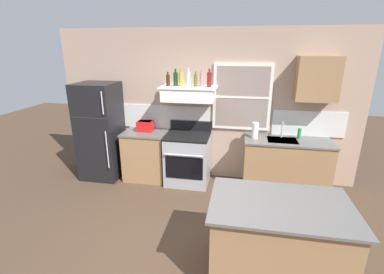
% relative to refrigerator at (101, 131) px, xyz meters
% --- Properties ---
extents(ground_plane, '(16.00, 16.00, 0.00)m').
position_rel_refrigerator_xyz_m(ground_plane, '(1.90, -1.84, -0.89)').
color(ground_plane, '#4C3828').
extents(back_wall, '(5.40, 0.11, 2.70)m').
position_rel_refrigerator_xyz_m(back_wall, '(1.93, 0.39, 0.46)').
color(back_wall, tan).
rests_on(back_wall, ground_plane).
extents(refrigerator, '(0.70, 0.72, 1.78)m').
position_rel_refrigerator_xyz_m(refrigerator, '(0.00, 0.00, 0.00)').
color(refrigerator, black).
rests_on(refrigerator, ground_plane).
extents(counter_left_of_stove, '(0.79, 0.63, 0.91)m').
position_rel_refrigerator_xyz_m(counter_left_of_stove, '(0.85, 0.06, -0.43)').
color(counter_left_of_stove, '#9E754C').
rests_on(counter_left_of_stove, ground_plane).
extents(toaster, '(0.30, 0.20, 0.19)m').
position_rel_refrigerator_xyz_m(toaster, '(0.84, 0.11, 0.12)').
color(toaster, red).
rests_on(toaster, counter_left_of_stove).
extents(stove_range, '(0.76, 0.69, 1.09)m').
position_rel_refrigerator_xyz_m(stove_range, '(1.65, 0.02, -0.42)').
color(stove_range, '#9EA0A5').
rests_on(stove_range, ground_plane).
extents(range_hood_shelf, '(0.96, 0.52, 0.24)m').
position_rel_refrigerator_xyz_m(range_hood_shelf, '(1.65, 0.12, 0.73)').
color(range_hood_shelf, white).
extents(bottle_brown_stout, '(0.06, 0.06, 0.24)m').
position_rel_refrigerator_xyz_m(bottle_brown_stout, '(1.29, 0.11, 0.95)').
color(bottle_brown_stout, '#381E0F').
rests_on(bottle_brown_stout, range_hood_shelf).
extents(bottle_dark_green_wine, '(0.07, 0.07, 0.28)m').
position_rel_refrigerator_xyz_m(bottle_dark_green_wine, '(1.42, 0.13, 0.97)').
color(bottle_dark_green_wine, '#143819').
rests_on(bottle_dark_green_wine, range_hood_shelf).
extents(bottle_champagne_gold_foil, '(0.08, 0.08, 0.29)m').
position_rel_refrigerator_xyz_m(bottle_champagne_gold_foil, '(1.53, 0.09, 0.98)').
color(bottle_champagne_gold_foil, '#B29333').
rests_on(bottle_champagne_gold_foil, range_hood_shelf).
extents(bottle_clear_tall, '(0.06, 0.06, 0.31)m').
position_rel_refrigerator_xyz_m(bottle_clear_tall, '(1.66, 0.08, 0.99)').
color(bottle_clear_tall, silver).
rests_on(bottle_clear_tall, range_hood_shelf).
extents(bottle_olive_oil_square, '(0.06, 0.06, 0.25)m').
position_rel_refrigerator_xyz_m(bottle_olive_oil_square, '(1.77, 0.11, 0.96)').
color(bottle_olive_oil_square, '#4C601E').
rests_on(bottle_olive_oil_square, range_hood_shelf).
extents(bottle_rose_pink, '(0.07, 0.07, 0.28)m').
position_rel_refrigerator_xyz_m(bottle_rose_pink, '(1.88, 0.12, 0.97)').
color(bottle_rose_pink, '#C67F84').
rests_on(bottle_rose_pink, range_hood_shelf).
extents(bottle_red_label_wine, '(0.07, 0.07, 0.30)m').
position_rel_refrigerator_xyz_m(bottle_red_label_wine, '(2.00, 0.09, 0.98)').
color(bottle_red_label_wine, maroon).
rests_on(bottle_red_label_wine, range_hood_shelf).
extents(counter_right_with_sink, '(1.43, 0.63, 0.91)m').
position_rel_refrigerator_xyz_m(counter_right_with_sink, '(3.35, 0.06, -0.43)').
color(counter_right_with_sink, '#9E754C').
rests_on(counter_right_with_sink, ground_plane).
extents(sink_faucet, '(0.03, 0.17, 0.28)m').
position_rel_refrigerator_xyz_m(sink_faucet, '(3.25, 0.16, 0.20)').
color(sink_faucet, silver).
rests_on(sink_faucet, counter_right_with_sink).
extents(paper_towel_roll, '(0.11, 0.11, 0.27)m').
position_rel_refrigerator_xyz_m(paper_towel_roll, '(2.80, 0.06, 0.16)').
color(paper_towel_roll, white).
rests_on(paper_towel_roll, counter_right_with_sink).
extents(dish_soap_bottle, '(0.06, 0.06, 0.18)m').
position_rel_refrigerator_xyz_m(dish_soap_bottle, '(3.53, 0.16, 0.11)').
color(dish_soap_bottle, '#268C3F').
rests_on(dish_soap_bottle, counter_right_with_sink).
extents(kitchen_island, '(1.40, 0.90, 0.91)m').
position_rel_refrigerator_xyz_m(kitchen_island, '(3.00, -1.96, -0.43)').
color(kitchen_island, '#9E754C').
rests_on(kitchen_island, ground_plane).
extents(upper_cabinet_right, '(0.64, 0.32, 0.70)m').
position_rel_refrigerator_xyz_m(upper_cabinet_right, '(3.70, 0.20, 1.01)').
color(upper_cabinet_right, '#9E754C').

